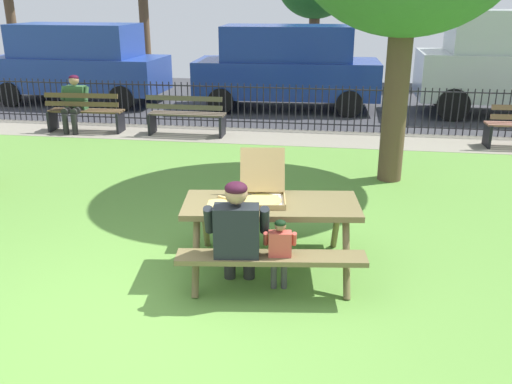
{
  "coord_description": "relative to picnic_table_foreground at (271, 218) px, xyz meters",
  "views": [
    {
      "loc": [
        1.64,
        -4.11,
        2.77
      ],
      "look_at": [
        0.79,
        1.48,
        0.75
      ],
      "focal_mm": 38.63,
      "sensor_mm": 36.0,
      "label": 1
    }
  ],
  "objects": [
    {
      "name": "child_at_table",
      "position": [
        0.15,
        -0.52,
        -0.09
      ],
      "size": [
        0.32,
        0.32,
        0.82
      ],
      "color": "#4A4A4A",
      "rests_on": "ground"
    },
    {
      "name": "picnic_table_foreground",
      "position": [
        0.0,
        0.0,
        0.0
      ],
      "size": [
        1.98,
        1.7,
        0.79
      ],
      "color": "brown",
      "rests_on": "ground"
    },
    {
      "name": "street_asphalt",
      "position": [
        -1.0,
        10.25,
        -0.6
      ],
      "size": [
        28.0,
        7.39,
        0.01
      ],
      "primitive_type": "cube",
      "color": "#38383D"
    },
    {
      "name": "parked_car_center",
      "position": [
        -0.72,
        8.91,
        0.5
      ],
      "size": [
        4.67,
        2.1,
        2.08
      ],
      "color": "navy",
      "rests_on": "ground"
    },
    {
      "name": "pizza_slice_on_table",
      "position": [
        -0.54,
        -0.05,
        0.18
      ],
      "size": [
        0.27,
        0.31,
        0.02
      ],
      "color": "#F7E070",
      "rests_on": "picnic_table_foreground"
    },
    {
      "name": "adult_at_table",
      "position": [
        -0.26,
        -0.54,
        0.06
      ],
      "size": [
        0.63,
        0.63,
        1.19
      ],
      "color": "#2A2A2A",
      "rests_on": "ground"
    },
    {
      "name": "pizza_box_open",
      "position": [
        -0.1,
        0.07,
        0.27
      ],
      "size": [
        0.55,
        0.64,
        0.49
      ],
      "color": "tan",
      "rests_on": "picnic_table_foreground"
    },
    {
      "name": "person_on_park_bench",
      "position": [
        -4.96,
        5.74,
        0.06
      ],
      "size": [
        0.61,
        0.6,
        1.19
      ],
      "color": "black",
      "rests_on": "ground"
    },
    {
      "name": "parked_car_left",
      "position": [
        -6.34,
        8.91,
        0.5
      ],
      "size": [
        4.67,
        2.09,
        2.08
      ],
      "color": "#233F93",
      "rests_on": "ground"
    },
    {
      "name": "park_bench_center",
      "position": [
        -2.5,
        5.72,
        -0.18
      ],
      "size": [
        1.6,
        0.47,
        0.85
      ],
      "color": "brown",
      "rests_on": "ground"
    },
    {
      "name": "ground",
      "position": [
        -1.0,
        0.71,
        -0.61
      ],
      "size": [
        28.0,
        11.68,
        0.02
      ],
      "primitive_type": "cube",
      "color": "#5F933D"
    },
    {
      "name": "park_bench_left",
      "position": [
        -4.73,
        5.72,
        -0.18
      ],
      "size": [
        1.62,
        0.52,
        0.85
      ],
      "color": "brown",
      "rests_on": "ground"
    },
    {
      "name": "cobblestone_walkway",
      "position": [
        -1.0,
        5.86,
        -0.6
      ],
      "size": [
        28.0,
        1.4,
        0.01
      ],
      "primitive_type": "cube",
      "color": "gray"
    },
    {
      "name": "iron_fence_streetside",
      "position": [
        -1.0,
        6.56,
        -0.1
      ],
      "size": [
        18.72,
        0.03,
        0.98
      ],
      "color": "black",
      "rests_on": "ground"
    }
  ]
}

